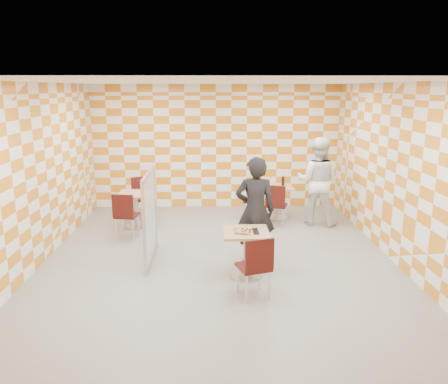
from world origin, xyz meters
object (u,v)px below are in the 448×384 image
Objects in this scene: sport_bottle at (270,181)px; partition at (150,216)px; empty_table at (136,204)px; chair_main_front at (256,263)px; main_table at (246,246)px; chair_second_side at (256,196)px; chair_empty_far at (142,194)px; man_white at (318,181)px; man_dark at (255,211)px; second_table at (277,196)px; chair_second_front at (276,202)px; chair_empty_near at (125,212)px; soda_bottle at (283,181)px.

partition is at bearing -133.25° from sport_bottle.
empty_table is 4.05m from chair_main_front.
chair_second_side is at bearing 81.21° from main_table.
chair_empty_far is 3.96m from man_white.
chair_second_side is 4.62× the size of sport_bottle.
man_dark is 2.66m from man_white.
partition is (0.55, -2.65, 0.25)m from chair_empty_far.
partition is 0.82× the size of man_white.
chair_empty_far is (-2.13, 3.37, 0.04)m from main_table.
second_table is at bearing 44.07° from partition.
main_table is 3.30m from second_table.
sport_bottle reaches higher than chair_second_side.
chair_empty_far is at bearing 164.32° from chair_second_front.
partition is (-2.05, -2.33, 0.25)m from chair_second_side.
chair_main_front is at bearing 85.55° from man_white.
chair_empty_near is 2.75m from man_dark.
chair_main_front is 3.39m from chair_second_front.
partition is at bearing -60.16° from chair_empty_near.
chair_second_front is at bearing 36.88° from partition.
man_dark reaches higher than partition.
second_table is at bearing -105.60° from man_dark.
sport_bottle is at bearing 79.78° from chair_main_front.
sport_bottle is at bearing 25.10° from chair_empty_near.
chair_second_front is at bearing -107.61° from man_dark.
chair_second_front reaches higher than empty_table.
man_white is (3.98, 0.90, 0.41)m from chair_empty_near.
sport_bottle is at bearing -7.52° from man_white.
main_table is at bearing -24.51° from partition.
soda_bottle reaches higher than empty_table.
chair_main_front is 4.69m from chair_empty_far.
chair_second_side is at bearing 48.60° from partition.
main_table is 0.74m from man_dark.
chair_empty_near reaches higher than second_table.
soda_bottle is at bearing 27.01° from second_table.
man_dark reaches higher than soda_bottle.
man_dark is (2.42, -1.25, 0.37)m from chair_empty_near.
chair_empty_near is at bearing -167.23° from chair_second_front.
second_table is 0.39× the size of man_white.
second_table and empty_table have the same top height.
main_table is at bearing 78.39° from man_white.
second_table is at bearing 77.62° from chair_main_front.
chair_second_side is (0.47, 3.05, 0.04)m from main_table.
chair_main_front is (0.08, -0.77, 0.04)m from main_table.
partition is at bearing -136.68° from soda_bottle.
main_table is 3.38m from sport_bottle.
second_table is at bearing -34.27° from sport_bottle.
soda_bottle reaches higher than second_table.
chair_main_front and chair_second_side have the same top height.
second_table is 0.48× the size of partition.
second_table is 3.14m from empty_table.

